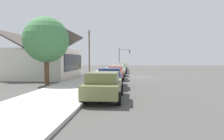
# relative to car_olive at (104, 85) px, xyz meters

# --- Properties ---
(ground_plane) EXTENTS (120.00, 120.00, 0.00)m
(ground_plane) POSITION_rel_car_olive_xyz_m (15.37, -2.67, -0.81)
(ground_plane) COLOR #4C4947
(sidewalk_curb) EXTENTS (60.00, 4.20, 0.16)m
(sidewalk_curb) POSITION_rel_car_olive_xyz_m (15.37, 2.93, -0.73)
(sidewalk_curb) COLOR beige
(sidewalk_curb) RESTS_ON ground
(car_olive) EXTENTS (4.42, 2.10, 1.59)m
(car_olive) POSITION_rel_car_olive_xyz_m (0.00, 0.00, 0.00)
(car_olive) COLOR olive
(car_olive) RESTS_ON ground
(car_navy) EXTENTS (4.77, 2.11, 1.59)m
(car_navy) POSITION_rel_car_olive_xyz_m (5.19, 0.11, 0.00)
(car_navy) COLOR navy
(car_navy) RESTS_ON ground
(car_coral) EXTENTS (4.68, 2.02, 1.59)m
(car_coral) POSITION_rel_car_olive_xyz_m (11.38, 0.07, -0.00)
(car_coral) COLOR #EA8C75
(car_coral) RESTS_ON ground
(car_ivory) EXTENTS (4.76, 2.10, 1.59)m
(car_ivory) POSITION_rel_car_olive_xyz_m (16.80, 0.05, 0.00)
(car_ivory) COLOR silver
(car_ivory) RESTS_ON ground
(car_seafoam) EXTENTS (4.65, 2.10, 1.59)m
(car_seafoam) POSITION_rel_car_olive_xyz_m (22.68, -0.03, 0.00)
(car_seafoam) COLOR #9ED1BC
(car_seafoam) RESTS_ON ground
(car_silver) EXTENTS (4.88, 2.27, 1.59)m
(car_silver) POSITION_rel_car_olive_xyz_m (28.15, 0.07, 0.00)
(car_silver) COLOR silver
(car_silver) RESTS_ON ground
(car_mustard) EXTENTS (4.89, 2.26, 1.59)m
(car_mustard) POSITION_rel_car_olive_xyz_m (34.01, 0.02, 0.00)
(car_mustard) COLOR gold
(car_mustard) RESTS_ON ground
(storefront_building) EXTENTS (10.02, 7.84, 5.70)m
(storefront_building) POSITION_rel_car_olive_xyz_m (13.35, 9.31, 1.12)
(storefront_building) COLOR silver
(storefront_building) RESTS_ON ground
(shade_tree) EXTENTS (4.08, 4.08, 6.13)m
(shade_tree) POSITION_rel_car_olive_xyz_m (6.25, 6.03, 3.26)
(shade_tree) COLOR brown
(shade_tree) RESTS_ON ground
(traffic_light_main) EXTENTS (0.37, 2.79, 5.20)m
(traffic_light_main) POSITION_rel_car_olive_xyz_m (37.90, -0.13, 2.68)
(traffic_light_main) COLOR #383833
(traffic_light_main) RESTS_ON ground
(utility_pole_wooden) EXTENTS (1.80, 0.24, 7.50)m
(utility_pole_wooden) POSITION_rel_car_olive_xyz_m (23.25, 5.53, 3.11)
(utility_pole_wooden) COLOR brown
(utility_pole_wooden) RESTS_ON ground
(fire_hydrant_red) EXTENTS (0.22, 0.22, 0.71)m
(fire_hydrant_red) POSITION_rel_car_olive_xyz_m (17.41, 1.53, -0.32)
(fire_hydrant_red) COLOR red
(fire_hydrant_red) RESTS_ON sidewalk_curb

